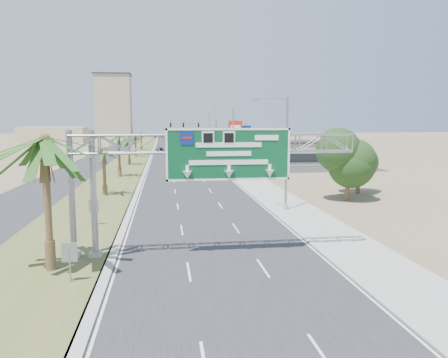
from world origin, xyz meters
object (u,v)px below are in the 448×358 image
sign_gantry (201,153)px  store_building (296,153)px  car_left_lane (173,173)px  car_far (160,151)px  car_right_lane (199,158)px  palm_near (44,140)px  signal_mast (206,137)px  pole_sign_red_near (235,130)px  pole_sign_red_far (237,131)px  pole_sign_blue (246,135)px  car_mid_lane (194,174)px

sign_gantry → store_building: (23.06, 56.07, -4.06)m
car_left_lane → car_far: bearing=99.7°
car_right_lane → palm_near: bearing=-103.8°
signal_mast → car_right_lane: (-1.44, -1.19, -4.13)m
store_building → car_left_lane: bearing=-139.9°
pole_sign_red_near → pole_sign_red_far: 18.18m
signal_mast → store_building: 18.08m
signal_mast → pole_sign_red_far: size_ratio=1.37×
sign_gantry → pole_sign_blue: (12.99, 54.81, -0.64)m
sign_gantry → car_mid_lane: 35.23m
car_far → pole_sign_red_far: 24.77m
car_left_lane → pole_sign_red_near: 18.13m
store_building → signal_mast: bearing=160.5°
car_left_lane → car_right_lane: size_ratio=0.79×
palm_near → pole_sign_red_near: 54.15m
car_left_lane → pole_sign_blue: size_ratio=0.56×
signal_mast → car_left_lane: size_ratio=2.49×
car_mid_lane → pole_sign_red_far: size_ratio=0.55×
sign_gantry → car_right_lane: (4.79, 60.86, -5.33)m
signal_mast → car_mid_lane: (-4.36, -27.28, -4.17)m
palm_near → pole_sign_blue: palm_near is taller
sign_gantry → palm_near: 8.41m
palm_near → car_far: palm_near is taller
signal_mast → pole_sign_red_far: bearing=34.9°
signal_mast → pole_sign_red_far: (7.04, 4.91, 1.04)m
store_building → sign_gantry: bearing=-112.4°
signal_mast → pole_sign_red_near: (3.83, -12.97, 1.61)m
car_mid_lane → pole_sign_red_far: (11.40, 32.19, 5.21)m
signal_mast → pole_sign_blue: signal_mast is taller
car_mid_lane → car_left_lane: bearing=156.1°
sign_gantry → pole_sign_blue: sign_gantry is taller
sign_gantry → store_building: 60.77m
store_building → car_mid_lane: size_ratio=4.37×
sign_gantry → signal_mast: size_ratio=1.63×
store_building → pole_sign_blue: size_ratio=2.43×
palm_near → car_far: 87.08m
palm_near → car_mid_lane: (10.01, 36.70, -6.25)m
palm_near → sign_gantry: bearing=13.3°
pole_sign_red_near → pole_sign_blue: (2.93, 5.74, -1.04)m
car_right_lane → car_left_lane: bearing=-105.0°
car_mid_lane → pole_sign_red_near: bearing=57.5°
car_mid_lane → store_building: bearing=42.4°
car_right_lane → car_far: (-7.91, 23.93, -0.00)m
car_left_lane → car_mid_lane: 3.01m
car_left_lane → pole_sign_red_near: (11.00, 13.22, 5.75)m
pole_sign_blue → pole_sign_red_near: bearing=-117.0°
car_left_lane → sign_gantry: bearing=-81.3°
car_far → car_left_lane: bearing=-86.4°
signal_mast → car_left_lane: (-7.17, -26.19, -4.15)m
car_mid_lane → car_far: 50.26m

